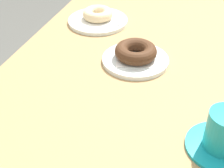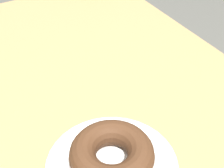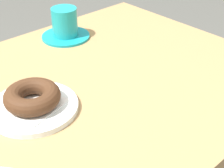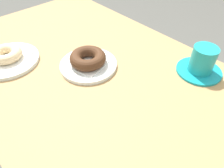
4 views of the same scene
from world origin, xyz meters
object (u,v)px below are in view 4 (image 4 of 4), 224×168
donut_sugar_ring (6,54)px  plate_sugar_ring (8,60)px  donut_chocolate_ring (87,58)px  coffee_cup (202,62)px  plate_chocolate_ring (88,65)px

donut_sugar_ring → plate_sugar_ring: bearing=0.0°
donut_chocolate_ring → coffee_cup: bearing=43.5°
donut_chocolate_ring → donut_sugar_ring: donut_chocolate_ring is taller
plate_chocolate_ring → plate_sugar_ring: bearing=-137.9°
coffee_cup → donut_chocolate_ring: bearing=-136.5°
plate_chocolate_ring → donut_chocolate_ring: 0.03m
plate_chocolate_ring → coffee_cup: coffee_cup is taller
plate_chocolate_ring → coffee_cup: (0.27, 0.25, 0.03)m
donut_chocolate_ring → plate_sugar_ring: bearing=-137.9°
plate_chocolate_ring → plate_sugar_ring: size_ratio=0.92×
plate_sugar_ring → coffee_cup: 0.65m
donut_chocolate_ring → coffee_cup: 0.37m
donut_sugar_ring → coffee_cup: 0.64m
plate_sugar_ring → coffee_cup: bearing=42.9°
donut_chocolate_ring → donut_sugar_ring: size_ratio=1.15×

